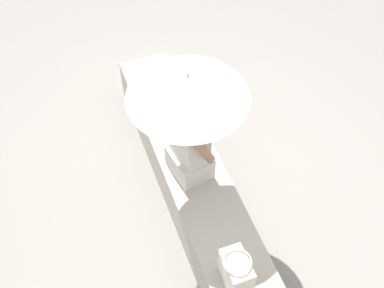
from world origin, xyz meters
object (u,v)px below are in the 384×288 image
(person_seated, at_px, (190,141))
(magazine, at_px, (150,80))
(handbag_black, at_px, (236,271))
(parasol, at_px, (188,86))

(person_seated, height_order, magazine, person_seated)
(handbag_black, distance_m, magazine, 2.15)
(person_seated, relative_size, parasol, 0.84)
(handbag_black, relative_size, magazine, 1.08)
(handbag_black, height_order, magazine, handbag_black)
(person_seated, bearing_deg, magazine, 179.93)
(handbag_black, bearing_deg, person_seated, 178.35)
(handbag_black, bearing_deg, magazine, 179.19)
(parasol, bearing_deg, handbag_black, -1.74)
(person_seated, bearing_deg, parasol, 176.02)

